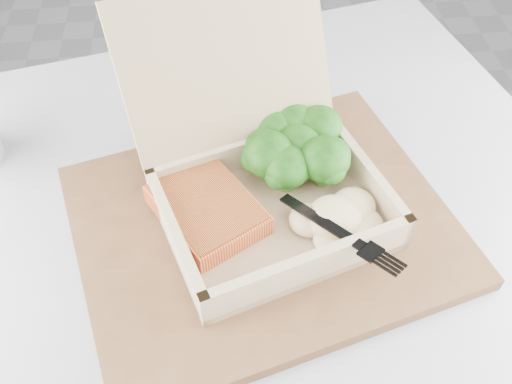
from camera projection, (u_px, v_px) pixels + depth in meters
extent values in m
plane|color=#99999F|center=(478.00, 230.00, 1.53)|extent=(4.00, 4.00, 0.00)
cube|color=#AEB1B8|center=(247.00, 279.00, 0.59)|extent=(1.00, 1.00, 0.03)
cube|color=brown|center=(263.00, 225.00, 0.60)|extent=(0.45, 0.40, 0.02)
cube|color=tan|center=(274.00, 218.00, 0.59)|extent=(0.26, 0.23, 0.01)
cube|color=tan|center=(176.00, 241.00, 0.55)|extent=(0.06, 0.16, 0.05)
cube|color=tan|center=(364.00, 177.00, 0.61)|extent=(0.06, 0.16, 0.05)
cube|color=tan|center=(311.00, 269.00, 0.53)|extent=(0.21, 0.08, 0.05)
cube|color=tan|center=(244.00, 156.00, 0.63)|extent=(0.21, 0.08, 0.05)
cube|color=tan|center=(227.00, 64.00, 0.58)|extent=(0.23, 0.15, 0.16)
cube|color=orange|center=(207.00, 210.00, 0.58)|extent=(0.13, 0.14, 0.02)
ellipsoid|color=beige|center=(335.00, 218.00, 0.57)|extent=(0.09, 0.08, 0.03)
cube|color=black|center=(283.00, 191.00, 0.57)|extent=(0.07, 0.09, 0.02)
cube|color=black|center=(340.00, 235.00, 0.54)|extent=(0.04, 0.05, 0.01)
cube|color=white|center=(234.00, 110.00, 0.73)|extent=(0.11, 0.15, 0.00)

